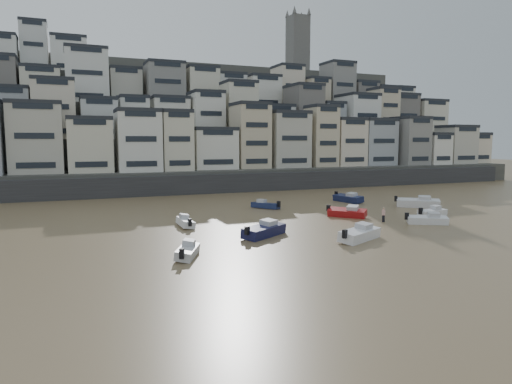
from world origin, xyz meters
name	(u,v)px	position (x,y,z in m)	size (l,w,h in m)	color
ground	(424,339)	(0.00, 0.00, 0.00)	(400.00, 400.00, 0.00)	olive
harbor_wall	(218,183)	(10.00, 65.00, 1.75)	(140.00, 3.00, 3.50)	#38383A
hillside	(190,129)	(14.73, 104.84, 13.01)	(141.04, 66.00, 50.00)	#4C4C47
boat_a	(360,232)	(10.17, 19.92, 0.82)	(6.01, 1.97, 1.64)	white
boat_b	(427,218)	(22.67, 24.30, 0.67)	(4.94, 1.62, 1.35)	silver
boat_c	(264,228)	(2.27, 25.16, 0.84)	(6.15, 2.01, 1.68)	#13153C
boat_d	(432,211)	(27.58, 28.72, 0.64)	(4.67, 1.53, 1.27)	white
boat_e	(347,212)	(16.75, 32.03, 0.72)	(5.26, 1.72, 1.43)	maroon
boat_f	(185,221)	(-3.84, 33.49, 0.62)	(4.57, 1.50, 1.25)	white
boat_g	(418,201)	(31.28, 35.53, 0.89)	(6.56, 2.15, 1.79)	silver
boat_h	(265,204)	(10.21, 43.07, 0.63)	(4.63, 1.52, 1.26)	#161F45
boat_i	(348,197)	(25.10, 44.36, 0.80)	(5.87, 1.92, 1.60)	#151D42
boat_j	(188,250)	(-6.91, 19.97, 0.63)	(4.61, 1.51, 1.26)	silver
person_pink	(384,215)	(18.83, 27.42, 0.87)	(0.44, 0.44, 1.74)	#DCA39B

